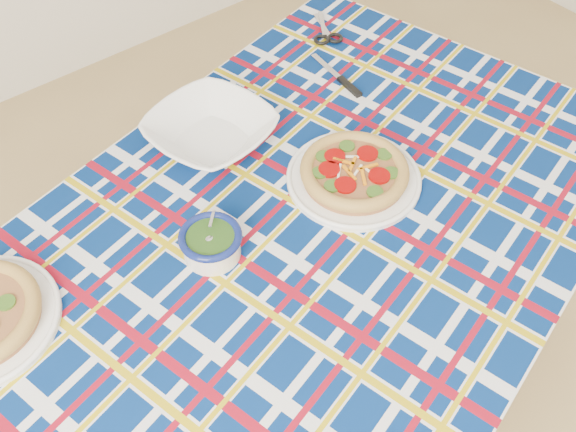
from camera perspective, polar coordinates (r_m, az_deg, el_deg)
floor at (r=1.85m, az=12.26°, el=-17.57°), size 4.00×4.00×0.00m
dining_table at (r=1.30m, az=0.96°, el=-3.55°), size 1.67×1.26×0.70m
tablecloth at (r=1.28m, az=0.98°, el=-2.93°), size 1.71×1.30×0.10m
main_focaccia_plate at (r=1.32m, az=5.92°, el=3.96°), size 0.34×0.34×0.06m
pesto_bowl at (r=1.19m, az=-6.87°, el=-2.30°), size 0.14×0.14×0.07m
serving_bowl at (r=1.41m, az=-6.89°, el=7.50°), size 0.31×0.31×0.06m
table_knife at (r=1.62m, az=3.55°, el=13.08°), size 0.04×0.21×0.01m
kitchen_scissors at (r=1.77m, az=3.07°, el=16.65°), size 0.15×0.19×0.01m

